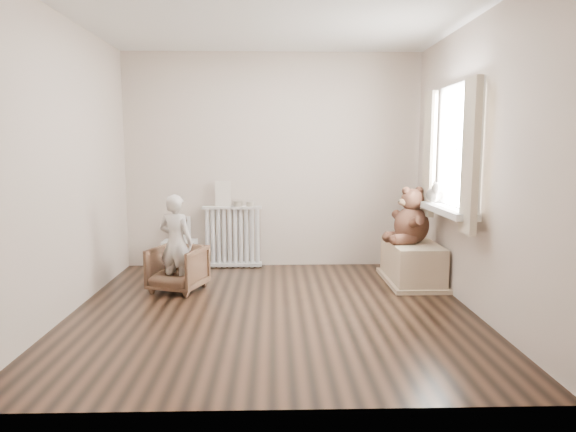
{
  "coord_description": "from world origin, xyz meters",
  "views": [
    {
      "loc": [
        0.01,
        -4.52,
        1.47
      ],
      "look_at": [
        0.15,
        0.45,
        0.8
      ],
      "focal_mm": 32.0,
      "sensor_mm": 36.0,
      "label": 1
    }
  ],
  "objects_px": {
    "toy_vanity": "(180,246)",
    "plush_cat": "(434,193)",
    "child": "(176,243)",
    "toy_bench": "(412,264)",
    "armchair": "(178,269)",
    "teddy_bear": "(412,222)",
    "radiator": "(232,236)"
  },
  "relations": [
    {
      "from": "radiator",
      "to": "toy_bench",
      "type": "bearing_deg",
      "value": -20.54
    },
    {
      "from": "toy_vanity",
      "to": "armchair",
      "type": "height_order",
      "value": "toy_vanity"
    },
    {
      "from": "plush_cat",
      "to": "radiator",
      "type": "bearing_deg",
      "value": 152.5
    },
    {
      "from": "toy_bench",
      "to": "toy_vanity",
      "type": "bearing_deg",
      "value": 164.7
    },
    {
      "from": "armchair",
      "to": "plush_cat",
      "type": "relative_size",
      "value": 1.94
    },
    {
      "from": "child",
      "to": "toy_bench",
      "type": "height_order",
      "value": "child"
    },
    {
      "from": "child",
      "to": "teddy_bear",
      "type": "xyz_separation_m",
      "value": [
        2.48,
        0.32,
        0.16
      ]
    },
    {
      "from": "radiator",
      "to": "plush_cat",
      "type": "distance_m",
      "value": 2.45
    },
    {
      "from": "armchair",
      "to": "child",
      "type": "xyz_separation_m",
      "value": [
        0.0,
        -0.05,
        0.28
      ]
    },
    {
      "from": "toy_bench",
      "to": "teddy_bear",
      "type": "xyz_separation_m",
      "value": [
        -0.02,
        -0.0,
        0.47
      ]
    },
    {
      "from": "toy_vanity",
      "to": "teddy_bear",
      "type": "distance_m",
      "value": 2.76
    },
    {
      "from": "toy_bench",
      "to": "plush_cat",
      "type": "distance_m",
      "value": 0.85
    },
    {
      "from": "radiator",
      "to": "plush_cat",
      "type": "relative_size",
      "value": 2.88
    },
    {
      "from": "plush_cat",
      "to": "teddy_bear",
      "type": "bearing_deg",
      "value": 121.54
    },
    {
      "from": "child",
      "to": "teddy_bear",
      "type": "bearing_deg",
      "value": -153.47
    },
    {
      "from": "child",
      "to": "toy_vanity",
      "type": "bearing_deg",
      "value": -62.24
    },
    {
      "from": "toy_bench",
      "to": "plush_cat",
      "type": "bearing_deg",
      "value": -59.68
    },
    {
      "from": "toy_vanity",
      "to": "plush_cat",
      "type": "bearing_deg",
      "value": -19.06
    },
    {
      "from": "armchair",
      "to": "teddy_bear",
      "type": "xyz_separation_m",
      "value": [
        2.48,
        0.27,
        0.44
      ]
    },
    {
      "from": "radiator",
      "to": "child",
      "type": "relative_size",
      "value": 0.77
    },
    {
      "from": "plush_cat",
      "to": "armchair",
      "type": "bearing_deg",
      "value": 177.95
    },
    {
      "from": "child",
      "to": "radiator",
      "type": "bearing_deg",
      "value": -94.82
    },
    {
      "from": "toy_vanity",
      "to": "child",
      "type": "bearing_deg",
      "value": -81.47
    },
    {
      "from": "toy_vanity",
      "to": "plush_cat",
      "type": "distance_m",
      "value": 3.04
    },
    {
      "from": "child",
      "to": "toy_bench",
      "type": "xyz_separation_m",
      "value": [
        2.5,
        0.32,
        -0.31
      ]
    },
    {
      "from": "toy_bench",
      "to": "teddy_bear",
      "type": "height_order",
      "value": "teddy_bear"
    },
    {
      "from": "child",
      "to": "plush_cat",
      "type": "distance_m",
      "value": 2.68
    },
    {
      "from": "teddy_bear",
      "to": "plush_cat",
      "type": "bearing_deg",
      "value": -69.16
    },
    {
      "from": "armchair",
      "to": "child",
      "type": "bearing_deg",
      "value": -70.76
    },
    {
      "from": "toy_vanity",
      "to": "teddy_bear",
      "type": "height_order",
      "value": "teddy_bear"
    },
    {
      "from": "armchair",
      "to": "teddy_bear",
      "type": "height_order",
      "value": "teddy_bear"
    },
    {
      "from": "toy_vanity",
      "to": "toy_bench",
      "type": "distance_m",
      "value": 2.75
    }
  ]
}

